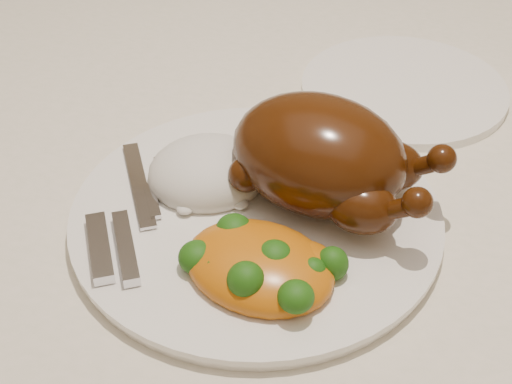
% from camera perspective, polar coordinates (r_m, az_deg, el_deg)
% --- Properties ---
extents(dining_table, '(1.60, 0.90, 0.76)m').
position_cam_1_polar(dining_table, '(0.78, -1.30, -1.14)').
color(dining_table, brown).
rests_on(dining_table, floor).
extents(tablecloth, '(1.73, 1.03, 0.18)m').
position_cam_1_polar(tablecloth, '(0.74, -1.38, 3.17)').
color(tablecloth, white).
rests_on(tablecloth, dining_table).
extents(dinner_plate, '(0.34, 0.34, 0.01)m').
position_cam_1_polar(dinner_plate, '(0.61, 0.00, -1.93)').
color(dinner_plate, white).
rests_on(dinner_plate, tablecloth).
extents(side_plate, '(0.28, 0.28, 0.01)m').
position_cam_1_polar(side_plate, '(0.79, 11.72, 8.14)').
color(side_plate, white).
rests_on(side_plate, tablecloth).
extents(roast_chicken, '(0.20, 0.15, 0.10)m').
position_cam_1_polar(roast_chicken, '(0.59, 5.40, 2.86)').
color(roast_chicken, '#3F1E06').
rests_on(roast_chicken, dinner_plate).
extents(rice_mound, '(0.13, 0.13, 0.05)m').
position_cam_1_polar(rice_mound, '(0.63, -3.88, 1.52)').
color(rice_mound, white).
rests_on(rice_mound, dinner_plate).
extents(mac_and_cheese, '(0.14, 0.12, 0.05)m').
position_cam_1_polar(mac_and_cheese, '(0.54, 0.62, -5.91)').
color(mac_and_cheese, '#D2690D').
rests_on(mac_and_cheese, dinner_plate).
extents(cutlery, '(0.08, 0.18, 0.01)m').
position_cam_1_polar(cutlery, '(0.59, -10.48, -2.69)').
color(cutlery, silver).
rests_on(cutlery, dinner_plate).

